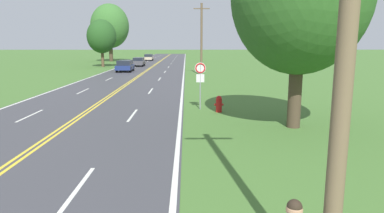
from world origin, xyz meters
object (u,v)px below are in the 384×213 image
at_px(tree_mid_treeline, 102,36).
at_px(car_dark_grey_hatchback_approaching, 139,61).
at_px(traffic_sign, 200,74).
at_px(tree_left_verge, 110,26).
at_px(fire_hydrant, 219,104).
at_px(car_champagne_hatchback_mid_near, 149,57).
at_px(car_dark_blue_hatchback_nearest, 125,65).

relative_size(tree_mid_treeline, car_dark_grey_hatchback_approaching, 1.94).
distance_m(traffic_sign, tree_left_verge, 54.11).
height_order(fire_hydrant, tree_left_verge, tree_left_verge).
height_order(fire_hydrant, traffic_sign, traffic_sign).
xyz_separation_m(fire_hydrant, car_dark_grey_hatchback_approaching, (-9.32, 37.18, 0.31)).
bearing_deg(car_champagne_hatchback_mid_near, tree_mid_treeline, 166.34).
distance_m(fire_hydrant, car_dark_blue_hatchback_nearest, 28.32).
bearing_deg(tree_left_verge, car_dark_grey_hatchback_approaching, -63.11).
height_order(tree_mid_treeline, car_dark_blue_hatchback_nearest, tree_mid_treeline).
distance_m(fire_hydrant, car_dark_grey_hatchback_approaching, 38.33).
bearing_deg(car_dark_grey_hatchback_approaching, tree_left_verge, 26.99).
distance_m(car_dark_grey_hatchback_approaching, car_champagne_hatchback_mid_near, 18.14).
relative_size(fire_hydrant, car_dark_blue_hatchback_nearest, 0.21).
height_order(traffic_sign, car_dark_blue_hatchback_nearest, traffic_sign).
distance_m(car_dark_blue_hatchback_nearest, car_champagne_hatchback_mid_near, 28.69).
distance_m(tree_left_verge, car_dark_blue_hatchback_nearest, 27.30).
bearing_deg(traffic_sign, car_dark_blue_hatchback_nearest, 108.52).
xyz_separation_m(traffic_sign, car_dark_grey_hatchback_approaching, (-8.35, 36.45, -1.19)).
height_order(tree_mid_treeline, car_champagne_hatchback_mid_near, tree_mid_treeline).
height_order(tree_left_verge, car_dark_grey_hatchback_approaching, tree_left_verge).
distance_m(fire_hydrant, tree_mid_treeline, 39.05).
height_order(traffic_sign, car_champagne_hatchback_mid_near, traffic_sign).
bearing_deg(fire_hydrant, car_dark_blue_hatchback_nearest, 109.90).
relative_size(traffic_sign, tree_mid_treeline, 0.36).
relative_size(car_dark_blue_hatchback_nearest, car_dark_grey_hatchback_approaching, 1.11).
bearing_deg(car_dark_grey_hatchback_approaching, tree_mid_treeline, 103.27).
xyz_separation_m(tree_left_verge, car_champagne_hatchback_mid_near, (7.24, 3.13, -6.25)).
bearing_deg(traffic_sign, tree_left_verge, 107.24).
relative_size(tree_left_verge, tree_mid_treeline, 1.57).
relative_size(tree_left_verge, car_dark_grey_hatchback_approaching, 3.05).
bearing_deg(car_champagne_hatchback_mid_near, traffic_sign, -170.04).
bearing_deg(fire_hydrant, tree_mid_treeline, 112.30).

